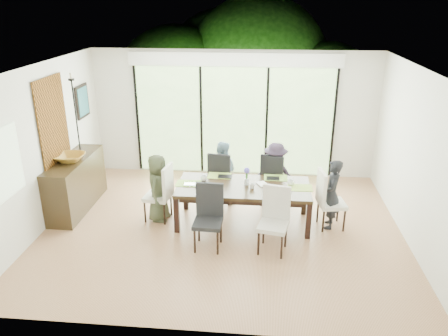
# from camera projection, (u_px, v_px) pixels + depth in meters

# --- Properties ---
(floor) EXTENTS (6.00, 5.00, 0.01)m
(floor) POSITION_uv_depth(u_px,v_px,m) (223.00, 228.00, 7.48)
(floor) COLOR brown
(floor) RESTS_ON ground
(ceiling) EXTENTS (6.00, 5.00, 0.01)m
(ceiling) POSITION_uv_depth(u_px,v_px,m) (222.00, 68.00, 6.48)
(ceiling) COLOR white
(ceiling) RESTS_ON wall_back
(wall_back) EXTENTS (6.00, 0.02, 2.70)m
(wall_back) POSITION_uv_depth(u_px,v_px,m) (234.00, 114.00, 9.31)
(wall_back) COLOR silver
(wall_back) RESTS_ON floor
(wall_front) EXTENTS (6.00, 0.02, 2.70)m
(wall_front) POSITION_uv_depth(u_px,v_px,m) (200.00, 232.00, 4.66)
(wall_front) COLOR silver
(wall_front) RESTS_ON floor
(wall_left) EXTENTS (0.02, 5.00, 2.70)m
(wall_left) POSITION_uv_depth(u_px,v_px,m) (42.00, 148.00, 7.25)
(wall_left) COLOR silver
(wall_left) RESTS_ON floor
(wall_right) EXTENTS (0.02, 5.00, 2.70)m
(wall_right) POSITION_uv_depth(u_px,v_px,m) (417.00, 160.00, 6.72)
(wall_right) COLOR white
(wall_right) RESTS_ON floor
(glass_doors) EXTENTS (4.20, 0.02, 2.30)m
(glass_doors) POSITION_uv_depth(u_px,v_px,m) (234.00, 122.00, 9.32)
(glass_doors) COLOR #598C3F
(glass_doors) RESTS_ON wall_back
(blinds_header) EXTENTS (4.40, 0.06, 0.28)m
(blinds_header) POSITION_uv_depth(u_px,v_px,m) (234.00, 60.00, 8.84)
(blinds_header) COLOR white
(blinds_header) RESTS_ON wall_back
(mullion_a) EXTENTS (0.05, 0.04, 2.30)m
(mullion_a) POSITION_uv_depth(u_px,v_px,m) (138.00, 119.00, 9.50)
(mullion_a) COLOR black
(mullion_a) RESTS_ON wall_back
(mullion_b) EXTENTS (0.05, 0.04, 2.30)m
(mullion_b) POSITION_uv_depth(u_px,v_px,m) (201.00, 121.00, 9.38)
(mullion_b) COLOR black
(mullion_b) RESTS_ON wall_back
(mullion_c) EXTENTS (0.05, 0.04, 2.30)m
(mullion_c) POSITION_uv_depth(u_px,v_px,m) (267.00, 122.00, 9.25)
(mullion_c) COLOR black
(mullion_c) RESTS_ON wall_back
(mullion_d) EXTENTS (0.05, 0.04, 2.30)m
(mullion_d) POSITION_uv_depth(u_px,v_px,m) (334.00, 124.00, 9.13)
(mullion_d) COLOR black
(mullion_d) RESTS_ON wall_back
(side_window) EXTENTS (0.02, 0.90, 1.00)m
(side_window) POSITION_uv_depth(u_px,v_px,m) (2.00, 165.00, 6.08)
(side_window) COLOR #8CAD7F
(side_window) RESTS_ON wall_left
(deck) EXTENTS (6.00, 1.80, 0.10)m
(deck) POSITION_uv_depth(u_px,v_px,m) (236.00, 161.00, 10.64)
(deck) COLOR #503B22
(deck) RESTS_ON ground
(rail_top) EXTENTS (6.00, 0.08, 0.06)m
(rail_top) POSITION_uv_depth(u_px,v_px,m) (239.00, 128.00, 11.16)
(rail_top) COLOR brown
(rail_top) RESTS_ON deck
(foliage_left) EXTENTS (3.20, 3.20, 3.20)m
(foliage_left) POSITION_uv_depth(u_px,v_px,m) (176.00, 85.00, 11.92)
(foliage_left) COLOR #14380F
(foliage_left) RESTS_ON ground
(foliage_mid) EXTENTS (4.00, 4.00, 4.00)m
(foliage_mid) POSITION_uv_depth(u_px,v_px,m) (257.00, 69.00, 12.15)
(foliage_mid) COLOR #14380F
(foliage_mid) RESTS_ON ground
(foliage_right) EXTENTS (2.80, 2.80, 2.80)m
(foliage_right) POSITION_uv_depth(u_px,v_px,m) (324.00, 96.00, 11.45)
(foliage_right) COLOR #14380F
(foliage_right) RESTS_ON ground
(foliage_far) EXTENTS (3.60, 3.60, 3.60)m
(foliage_far) POSITION_uv_depth(u_px,v_px,m) (224.00, 71.00, 12.96)
(foliage_far) COLOR #14380F
(foliage_far) RESTS_ON ground
(table_top) EXTENTS (2.25, 1.03, 0.06)m
(table_top) POSITION_uv_depth(u_px,v_px,m) (243.00, 187.00, 7.40)
(table_top) COLOR black
(table_top) RESTS_ON floor
(table_apron) EXTENTS (2.06, 0.84, 0.09)m
(table_apron) POSITION_uv_depth(u_px,v_px,m) (243.00, 192.00, 7.43)
(table_apron) COLOR black
(table_apron) RESTS_ON floor
(table_leg_fl) EXTENTS (0.08, 0.08, 0.65)m
(table_leg_fl) POSITION_uv_depth(u_px,v_px,m) (177.00, 215.00, 7.23)
(table_leg_fl) COLOR black
(table_leg_fl) RESTS_ON floor
(table_leg_fr) EXTENTS (0.08, 0.08, 0.65)m
(table_leg_fr) POSITION_uv_depth(u_px,v_px,m) (308.00, 220.00, 7.04)
(table_leg_fr) COLOR black
(table_leg_fr) RESTS_ON floor
(table_leg_bl) EXTENTS (0.08, 0.08, 0.65)m
(table_leg_bl) POSITION_uv_depth(u_px,v_px,m) (186.00, 193.00, 8.02)
(table_leg_bl) COLOR black
(table_leg_bl) RESTS_ON floor
(table_leg_br) EXTENTS (0.08, 0.08, 0.65)m
(table_leg_br) POSITION_uv_depth(u_px,v_px,m) (304.00, 198.00, 7.83)
(table_leg_br) COLOR black
(table_leg_br) RESTS_ON floor
(chair_left_end) EXTENTS (0.48, 0.48, 1.03)m
(chair_left_end) POSITION_uv_depth(u_px,v_px,m) (157.00, 192.00, 7.59)
(chair_left_end) COLOR silver
(chair_left_end) RESTS_ON floor
(chair_right_end) EXTENTS (0.49, 0.49, 1.03)m
(chair_right_end) POSITION_uv_depth(u_px,v_px,m) (332.00, 199.00, 7.33)
(chair_right_end) COLOR white
(chair_right_end) RESTS_ON floor
(chair_far_left) EXTENTS (0.50, 0.50, 1.03)m
(chair_far_left) POSITION_uv_depth(u_px,v_px,m) (222.00, 176.00, 8.29)
(chair_far_left) COLOR black
(chair_far_left) RESTS_ON floor
(chair_far_right) EXTENTS (0.55, 0.55, 1.03)m
(chair_far_right) POSITION_uv_depth(u_px,v_px,m) (275.00, 178.00, 8.20)
(chair_far_right) COLOR black
(chair_far_right) RESTS_ON floor
(chair_near_left) EXTENTS (0.45, 0.45, 1.03)m
(chair_near_left) POSITION_uv_depth(u_px,v_px,m) (208.00, 218.00, 6.70)
(chair_near_left) COLOR black
(chair_near_left) RESTS_ON floor
(chair_near_right) EXTENTS (0.51, 0.51, 1.03)m
(chair_near_right) POSITION_uv_depth(u_px,v_px,m) (273.00, 221.00, 6.61)
(chair_near_right) COLOR beige
(chair_near_right) RESTS_ON floor
(person_left_end) EXTENTS (0.41, 0.60, 1.21)m
(person_left_end) POSITION_uv_depth(u_px,v_px,m) (158.00, 188.00, 7.56)
(person_left_end) COLOR #3C442D
(person_left_end) RESTS_ON floor
(person_right_end) EXTENTS (0.44, 0.61, 1.21)m
(person_right_end) POSITION_uv_depth(u_px,v_px,m) (332.00, 194.00, 7.30)
(person_right_end) COLOR black
(person_right_end) RESTS_ON floor
(person_far_left) EXTENTS (0.63, 0.48, 1.21)m
(person_far_left) POSITION_uv_depth(u_px,v_px,m) (222.00, 172.00, 8.24)
(person_far_left) COLOR #7FA3B7
(person_far_left) RESTS_ON floor
(person_far_right) EXTENTS (0.61, 0.43, 1.21)m
(person_far_right) POSITION_uv_depth(u_px,v_px,m) (275.00, 174.00, 8.15)
(person_far_right) COLOR #2B2031
(person_far_right) RESTS_ON floor
(placemat_left) EXTENTS (0.41, 0.30, 0.01)m
(placemat_left) POSITION_uv_depth(u_px,v_px,m) (188.00, 183.00, 7.47)
(placemat_left) COLOR #81AF3E
(placemat_left) RESTS_ON table_top
(placemat_right) EXTENTS (0.41, 0.30, 0.01)m
(placemat_right) POSITION_uv_depth(u_px,v_px,m) (300.00, 188.00, 7.31)
(placemat_right) COLOR #88A73B
(placemat_right) RESTS_ON table_top
(placemat_far_l) EXTENTS (0.41, 0.30, 0.01)m
(placemat_far_l) POSITION_uv_depth(u_px,v_px,m) (220.00, 176.00, 7.80)
(placemat_far_l) COLOR #8EAC3D
(placemat_far_l) RESTS_ON table_top
(placemat_far_r) EXTENTS (0.41, 0.30, 0.01)m
(placemat_far_r) POSITION_uv_depth(u_px,v_px,m) (276.00, 178.00, 7.71)
(placemat_far_r) COLOR olive
(placemat_far_r) RESTS_ON table_top
(placemat_paper) EXTENTS (0.41, 0.30, 0.01)m
(placemat_paper) POSITION_uv_depth(u_px,v_px,m) (209.00, 192.00, 7.16)
(placemat_paper) COLOR white
(placemat_paper) RESTS_ON table_top
(tablet_far_l) EXTENTS (0.24, 0.17, 0.01)m
(tablet_far_l) POSITION_uv_depth(u_px,v_px,m) (225.00, 176.00, 7.74)
(tablet_far_l) COLOR black
(tablet_far_l) RESTS_ON table_top
(tablet_far_r) EXTENTS (0.22, 0.16, 0.01)m
(tablet_far_r) POSITION_uv_depth(u_px,v_px,m) (273.00, 178.00, 7.67)
(tablet_far_r) COLOR black
(tablet_far_r) RESTS_ON table_top
(papers) EXTENTS (0.28, 0.21, 0.00)m
(papers) POSITION_uv_depth(u_px,v_px,m) (285.00, 188.00, 7.28)
(papers) COLOR white
(papers) RESTS_ON table_top
(platter_base) EXTENTS (0.24, 0.24, 0.02)m
(platter_base) POSITION_uv_depth(u_px,v_px,m) (209.00, 191.00, 7.16)
(platter_base) COLOR white
(platter_base) RESTS_ON table_top
(platter_snacks) EXTENTS (0.19, 0.19, 0.01)m
(platter_snacks) POSITION_uv_depth(u_px,v_px,m) (209.00, 190.00, 7.15)
(platter_snacks) COLOR #DC5B19
(platter_snacks) RESTS_ON table_top
(vase) EXTENTS (0.07, 0.07, 0.11)m
(vase) POSITION_uv_depth(u_px,v_px,m) (247.00, 182.00, 7.41)
(vase) COLOR silver
(vase) RESTS_ON table_top
(hyacinth_stems) EXTENTS (0.04, 0.04, 0.15)m
(hyacinth_stems) POSITION_uv_depth(u_px,v_px,m) (247.00, 176.00, 7.37)
(hyacinth_stems) COLOR #337226
(hyacinth_stems) RESTS_ON table_top
(hyacinth_blooms) EXTENTS (0.10, 0.10, 0.10)m
(hyacinth_blooms) POSITION_uv_depth(u_px,v_px,m) (247.00, 170.00, 7.34)
(hyacinth_blooms) COLOR #6054D3
(hyacinth_blooms) RESTS_ON table_top
(laptop) EXTENTS (0.32, 0.22, 0.02)m
(laptop) POSITION_uv_depth(u_px,v_px,m) (193.00, 185.00, 7.37)
(laptop) COLOR silver
(laptop) RESTS_ON table_top
(cup_a) EXTENTS (0.14, 0.14, 0.09)m
(cup_a) POSITION_uv_depth(u_px,v_px,m) (204.00, 178.00, 7.58)
(cup_a) COLOR white
(cup_a) RESTS_ON table_top
(cup_b) EXTENTS (0.13, 0.13, 0.09)m
(cup_b) POSITION_uv_depth(u_px,v_px,m) (252.00, 186.00, 7.27)
(cup_b) COLOR white
(cup_b) RESTS_ON table_top
(cup_c) EXTENTS (0.14, 0.14, 0.09)m
(cup_c) POSITION_uv_depth(u_px,v_px,m) (291.00, 183.00, 7.40)
(cup_c) COLOR white
(cup_c) RESTS_ON table_top
(book) EXTENTS (0.23, 0.26, 0.02)m
(book) POSITION_uv_depth(u_px,v_px,m) (258.00, 185.00, 7.41)
(book) COLOR white
(book) RESTS_ON table_top
(sideboard) EXTENTS (0.48, 1.72, 0.97)m
(sideboard) POSITION_uv_depth(u_px,v_px,m) (76.00, 184.00, 8.02)
(sideboard) COLOR black
(sideboard) RESTS_ON floor
(bowl) EXTENTS (0.51, 0.51, 0.12)m
(bowl) POSITION_uv_depth(u_px,v_px,m) (70.00, 158.00, 7.73)
(bowl) COLOR olive
(bowl) RESTS_ON sideboard
(candlestick_base) EXTENTS (0.11, 0.11, 0.04)m
(candlestick_base) POSITION_uv_depth(u_px,v_px,m) (80.00, 152.00, 8.16)
(candlestick_base) COLOR black
(candlestick_base) RESTS_ON sideboard
(candlestick_shaft) EXTENTS (0.03, 0.03, 1.34)m
(candlestick_shaft) POSITION_uv_depth(u_px,v_px,m) (76.00, 116.00, 7.91)
(candlestick_shaft) COLOR black
(candlestick_shaft) RESTS_ON sideboard
(candlestick_pan) EXTENTS (0.11, 0.11, 0.03)m
(candlestick_pan) POSITION_uv_depth(u_px,v_px,m) (71.00, 80.00, 7.67)
(candlestick_pan) COLOR black
(candlestick_pan) RESTS_ON sideboard
(candle) EXTENTS (0.04, 0.04, 0.11)m
(candle) POSITION_uv_depth(u_px,v_px,m) (71.00, 76.00, 7.64)
(candle) COLOR silver
(candle) RESTS_ON sideboard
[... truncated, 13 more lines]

